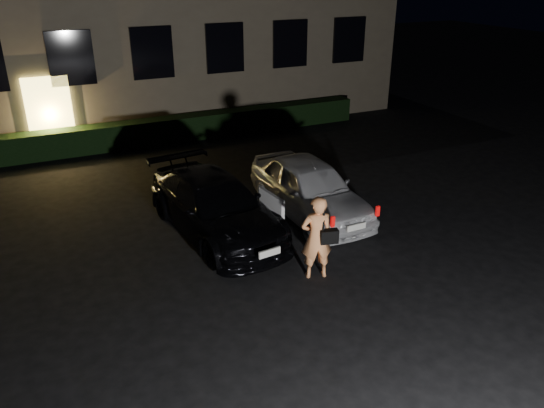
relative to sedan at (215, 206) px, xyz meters
name	(u,v)px	position (x,y,z in m)	size (l,w,h in m)	color
ground	(306,297)	(0.62, -3.24, -0.67)	(80.00, 80.00, 0.00)	black
hedge	(162,131)	(0.62, 7.26, -0.24)	(15.00, 0.70, 0.85)	black
sedan	(215,206)	(0.00, 0.00, 0.00)	(2.39, 4.79, 1.33)	black
hatch	(310,188)	(2.45, -0.05, 0.04)	(1.75, 4.16, 1.40)	silver
man	(317,237)	(1.15, -2.68, 0.21)	(0.73, 0.57, 1.74)	#FF9F5E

